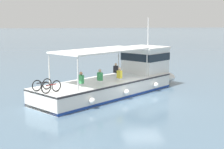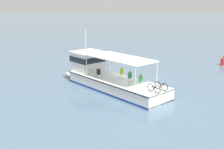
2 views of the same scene
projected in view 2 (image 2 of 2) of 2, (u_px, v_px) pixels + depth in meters
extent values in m
plane|color=slate|center=(130.00, 83.00, 27.86)|extent=(400.00, 400.00, 0.00)
cube|color=white|center=(116.00, 84.00, 25.51)|extent=(10.49, 9.15, 1.10)
ellipsoid|color=white|center=(78.00, 72.00, 30.01)|extent=(3.54, 3.67, 1.01)
cube|color=navy|center=(116.00, 89.00, 25.62)|extent=(10.52, 9.18, 0.16)
cube|color=#2D2D33|center=(116.00, 80.00, 25.39)|extent=(10.53, 9.20, 0.10)
cube|color=white|center=(88.00, 62.00, 28.32)|extent=(3.72, 3.74, 1.90)
cube|color=#19232D|center=(88.00, 58.00, 28.24)|extent=(3.79, 3.82, 0.56)
cube|color=white|center=(88.00, 52.00, 28.07)|extent=(3.95, 3.97, 0.12)
cube|color=white|center=(120.00, 58.00, 24.52)|extent=(7.10, 6.43, 0.10)
cylinder|color=silver|center=(86.00, 66.00, 26.28)|extent=(0.08, 0.08, 2.00)
cylinder|color=silver|center=(108.00, 62.00, 28.02)|extent=(0.08, 0.08, 2.00)
cylinder|color=silver|center=(135.00, 79.00, 21.56)|extent=(0.08, 0.08, 2.00)
cylinder|color=silver|center=(157.00, 73.00, 23.30)|extent=(0.08, 0.08, 2.00)
cylinder|color=silver|center=(86.00, 40.00, 27.99)|extent=(0.06, 0.06, 2.20)
sphere|color=white|center=(107.00, 75.00, 29.13)|extent=(0.36, 0.36, 0.36)
sphere|color=white|center=(129.00, 81.00, 26.73)|extent=(0.36, 0.36, 0.36)
sphere|color=white|center=(153.00, 88.00, 24.49)|extent=(0.36, 0.36, 0.36)
torus|color=black|center=(150.00, 87.00, 21.70)|extent=(0.56, 0.45, 0.66)
torus|color=black|center=(157.00, 89.00, 21.19)|extent=(0.56, 0.45, 0.66)
cylinder|color=#232328|center=(154.00, 87.00, 21.41)|extent=(0.59, 0.48, 0.06)
torus|color=black|center=(158.00, 85.00, 22.27)|extent=(0.56, 0.45, 0.66)
torus|color=black|center=(165.00, 87.00, 21.77)|extent=(0.56, 0.45, 0.66)
cylinder|color=maroon|center=(161.00, 85.00, 21.99)|extent=(0.59, 0.48, 0.06)
cube|color=#338C4C|center=(141.00, 79.00, 23.60)|extent=(0.37, 0.39, 0.52)
sphere|color=#9E7051|center=(141.00, 75.00, 23.51)|extent=(0.20, 0.20, 0.20)
cube|color=#338C4C|center=(130.00, 75.00, 24.78)|extent=(0.37, 0.39, 0.52)
sphere|color=tan|center=(130.00, 71.00, 24.68)|extent=(0.20, 0.20, 0.20)
cube|color=yellow|center=(122.00, 72.00, 26.08)|extent=(0.37, 0.39, 0.52)
sphere|color=tan|center=(122.00, 68.00, 25.99)|extent=(0.20, 0.20, 0.20)
cube|color=black|center=(99.00, 72.00, 26.08)|extent=(0.37, 0.39, 0.52)
sphere|color=beige|center=(98.00, 68.00, 25.99)|extent=(0.20, 0.20, 0.20)
cylinder|color=red|center=(223.00, 62.00, 35.83)|extent=(0.70, 0.70, 0.90)
cone|color=red|center=(224.00, 57.00, 35.65)|extent=(0.42, 0.42, 0.50)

